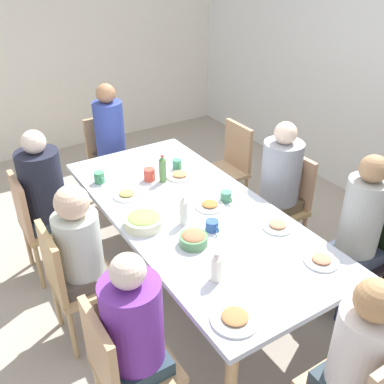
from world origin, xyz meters
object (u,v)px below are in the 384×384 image
at_px(chair_3, 229,164).
at_px(plate_5, 180,175).
at_px(plate_4, 278,226).
at_px(cup_1, 212,226).
at_px(cup_0, 226,197).
at_px(cup_4, 177,165).
at_px(dining_table, 192,217).
at_px(plate_1, 127,195).
at_px(plate_3, 210,205).
at_px(chair_1, 122,367).
at_px(bottle_0, 183,211).
at_px(person_0, 359,227).
at_px(chair_4, 285,200).
at_px(chair_2, 38,221).
at_px(person_7, 357,358).
at_px(person_1, 136,332).
at_px(cup_3, 150,175).
at_px(chair_5, 72,279).
at_px(person_6, 111,138).
at_px(cup_2, 99,177).
at_px(bowl_0, 193,239).
at_px(chair_6, 109,157).
at_px(plate_2, 235,318).
at_px(bottle_1, 163,169).
at_px(plate_0, 321,260).
at_px(person_4, 279,180).
at_px(chair_0, 361,250).
at_px(bowl_1, 144,220).
at_px(person_2, 45,192).
at_px(bottle_2, 216,267).

xyz_separation_m(chair_3, plate_5, (0.31, -0.73, 0.23)).
bearing_deg(plate_4, cup_1, -117.95).
bearing_deg(cup_0, cup_4, -175.54).
bearing_deg(dining_table, plate_1, -143.77).
bearing_deg(plate_5, plate_3, -5.68).
xyz_separation_m(chair_1, bottle_0, (-0.67, 0.77, 0.31)).
xyz_separation_m(person_0, chair_4, (-0.78, 0.09, -0.22)).
xyz_separation_m(chair_2, person_7, (2.25, 0.91, 0.19)).
distance_m(person_1, cup_3, 1.55).
bearing_deg(chair_5, person_6, 148.10).
distance_m(plate_5, cup_2, 0.64).
bearing_deg(bowl_0, chair_6, 173.87).
relative_size(person_0, chair_4, 1.40).
xyz_separation_m(person_1, bottle_0, (-0.67, 0.68, 0.11)).
relative_size(plate_2, cup_2, 2.17).
bearing_deg(chair_2, bottle_0, 40.77).
bearing_deg(bottle_1, chair_6, -178.45).
xyz_separation_m(person_0, chair_5, (-0.78, -1.73, -0.22)).
bearing_deg(plate_3, dining_table, -103.99).
relative_size(dining_table, plate_0, 11.30).
relative_size(person_6, bottle_0, 5.91).
height_order(plate_0, cup_4, cup_4).
height_order(chair_1, chair_5, same).
bearing_deg(cup_2, plate_2, 1.31).
bearing_deg(person_4, bowl_0, -71.54).
distance_m(chair_2, cup_2, 0.57).
bearing_deg(cup_2, person_6, 151.17).
height_order(person_6, bottle_1, person_6).
height_order(chair_4, plate_3, chair_4).
bearing_deg(chair_0, chair_1, -90.00).
relative_size(person_1, plate_5, 5.55).
height_order(chair_5, plate_2, chair_5).
bearing_deg(bowl_1, cup_2, -177.86).
xyz_separation_m(chair_0, bowl_0, (-0.44, -1.12, 0.26)).
height_order(chair_5, chair_6, same).
distance_m(person_1, person_4, 1.82).
bearing_deg(chair_6, cup_4, 13.40).
height_order(cup_0, bottle_1, bottle_1).
bearing_deg(person_2, plate_0, 34.89).
height_order(person_4, plate_2, person_4).
bearing_deg(plate_0, plate_4, 177.01).
distance_m(chair_1, person_1, 0.22).
bearing_deg(cup_2, cup_1, 20.91).
relative_size(chair_4, plate_0, 4.32).
bearing_deg(plate_0, chair_0, 101.46).
relative_size(chair_4, chair_6, 1.00).
distance_m(plate_3, bottle_2, 0.77).
relative_size(chair_2, cup_2, 7.64).
distance_m(chair_0, person_0, 0.24).
xyz_separation_m(chair_3, plate_2, (1.78, -1.28, 0.23)).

